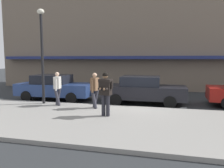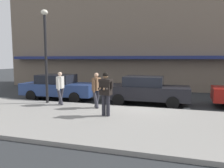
{
  "view_description": "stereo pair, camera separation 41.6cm",
  "coord_description": "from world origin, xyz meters",
  "px_view_note": "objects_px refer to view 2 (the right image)",
  "views": [
    {
      "loc": [
        1.54,
        -10.87,
        2.48
      ],
      "look_at": [
        -0.53,
        -2.45,
        1.49
      ],
      "focal_mm": 35.0,
      "sensor_mm": 36.0,
      "label": 1
    },
    {
      "loc": [
        1.94,
        -10.76,
        2.48
      ],
      "look_at": [
        -0.53,
        -2.45,
        1.49
      ],
      "focal_mm": 35.0,
      "sensor_mm": 36.0,
      "label": 2
    }
  ],
  "objects_px": {
    "pedestrian_dark_coat": "(96,88)",
    "street_lamp_post": "(46,46)",
    "parked_sedan_mid": "(146,90)",
    "parked_sedan_near": "(59,87)",
    "man_texting_on_phone": "(106,89)",
    "pedestrian_in_light_coat": "(60,86)"
  },
  "relations": [
    {
      "from": "parked_sedan_mid",
      "to": "pedestrian_dark_coat",
      "type": "xyz_separation_m",
      "value": [
        -2.08,
        -2.21,
        0.32
      ]
    },
    {
      "from": "pedestrian_in_light_coat",
      "to": "street_lamp_post",
      "type": "bearing_deg",
      "value": 164.8
    },
    {
      "from": "pedestrian_in_light_coat",
      "to": "street_lamp_post",
      "type": "xyz_separation_m",
      "value": [
        -0.96,
        0.26,
        2.03
      ]
    },
    {
      "from": "parked_sedan_near",
      "to": "pedestrian_dark_coat",
      "type": "xyz_separation_m",
      "value": [
        3.26,
        -2.09,
        0.32
      ]
    },
    {
      "from": "parked_sedan_near",
      "to": "pedestrian_in_light_coat",
      "type": "distance_m",
      "value": 2.32
    },
    {
      "from": "pedestrian_dark_coat",
      "to": "street_lamp_post",
      "type": "height_order",
      "value": "street_lamp_post"
    },
    {
      "from": "street_lamp_post",
      "to": "parked_sedan_mid",
      "type": "bearing_deg",
      "value": 19.56
    },
    {
      "from": "pedestrian_dark_coat",
      "to": "street_lamp_post",
      "type": "relative_size",
      "value": 0.35
    },
    {
      "from": "man_texting_on_phone",
      "to": "pedestrian_dark_coat",
      "type": "distance_m",
      "value": 1.58
    },
    {
      "from": "parked_sedan_mid",
      "to": "pedestrian_in_light_coat",
      "type": "height_order",
      "value": "pedestrian_in_light_coat"
    },
    {
      "from": "pedestrian_in_light_coat",
      "to": "parked_sedan_near",
      "type": "bearing_deg",
      "value": 122.26
    },
    {
      "from": "parked_sedan_near",
      "to": "street_lamp_post",
      "type": "xyz_separation_m",
      "value": [
        0.27,
        -1.68,
        2.35
      ]
    },
    {
      "from": "man_texting_on_phone",
      "to": "street_lamp_post",
      "type": "height_order",
      "value": "street_lamp_post"
    },
    {
      "from": "parked_sedan_near",
      "to": "pedestrian_in_light_coat",
      "type": "bearing_deg",
      "value": -57.74
    },
    {
      "from": "parked_sedan_near",
      "to": "man_texting_on_phone",
      "type": "relative_size",
      "value": 2.52
    },
    {
      "from": "parked_sedan_near",
      "to": "man_texting_on_phone",
      "type": "xyz_separation_m",
      "value": [
        4.15,
        -3.39,
        0.46
      ]
    },
    {
      "from": "parked_sedan_near",
      "to": "man_texting_on_phone",
      "type": "height_order",
      "value": "man_texting_on_phone"
    },
    {
      "from": "parked_sedan_near",
      "to": "pedestrian_in_light_coat",
      "type": "xyz_separation_m",
      "value": [
        1.23,
        -1.94,
        0.32
      ]
    },
    {
      "from": "pedestrian_dark_coat",
      "to": "man_texting_on_phone",
      "type": "bearing_deg",
      "value": -55.5
    },
    {
      "from": "parked_sedan_near",
      "to": "street_lamp_post",
      "type": "bearing_deg",
      "value": -80.9
    },
    {
      "from": "parked_sedan_mid",
      "to": "street_lamp_post",
      "type": "height_order",
      "value": "street_lamp_post"
    },
    {
      "from": "parked_sedan_mid",
      "to": "street_lamp_post",
      "type": "xyz_separation_m",
      "value": [
        -5.06,
        -1.8,
        2.35
      ]
    }
  ]
}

